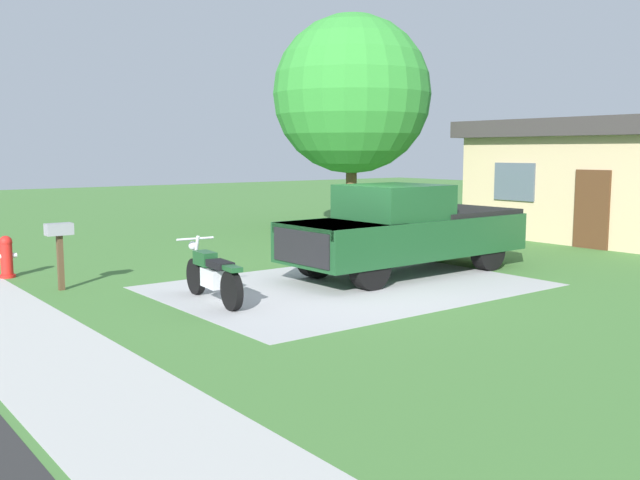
# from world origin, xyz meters

# --- Properties ---
(ground_plane) EXTENTS (80.00, 80.00, 0.00)m
(ground_plane) POSITION_xyz_m (0.00, 0.00, 0.00)
(ground_plane) COLOR #427334
(driveway_pad) EXTENTS (5.08, 7.01, 0.01)m
(driveway_pad) POSITION_xyz_m (0.00, 0.00, 0.00)
(driveway_pad) COLOR #A7A7A7
(driveway_pad) RESTS_ON ground
(sidewalk_strip) EXTENTS (36.00, 1.80, 0.01)m
(sidewalk_strip) POSITION_xyz_m (0.00, -6.00, 0.00)
(sidewalk_strip) COLOR #AFAFAA
(sidewalk_strip) RESTS_ON ground
(motorcycle) EXTENTS (2.21, 0.70, 1.09)m
(motorcycle) POSITION_xyz_m (-0.36, -2.77, 0.47)
(motorcycle) COLOR black
(motorcycle) RESTS_ON ground
(pickup_truck) EXTENTS (2.10, 5.66, 1.90)m
(pickup_truck) POSITION_xyz_m (-0.34, 1.93, 0.95)
(pickup_truck) COLOR black
(pickup_truck) RESTS_ON ground
(fire_hydrant) EXTENTS (0.32, 0.40, 0.87)m
(fire_hydrant) POSITION_xyz_m (-5.00, -4.99, 0.43)
(fire_hydrant) COLOR red
(fire_hydrant) RESTS_ON ground
(mailbox) EXTENTS (0.26, 0.48, 1.26)m
(mailbox) POSITION_xyz_m (-3.00, -4.52, 0.98)
(mailbox) COLOR #4C3823
(mailbox) RESTS_ON ground
(shade_tree) EXTENTS (5.13, 5.13, 6.99)m
(shade_tree) POSITION_xyz_m (-7.54, 6.41, 4.41)
(shade_tree) COLOR brown
(shade_tree) RESTS_ON ground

